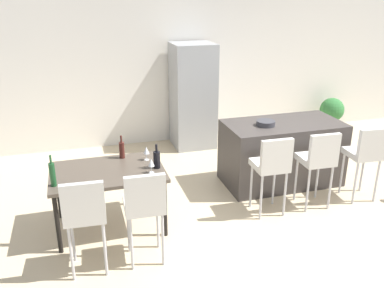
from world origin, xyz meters
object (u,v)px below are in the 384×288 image
Objects in this scene: bar_chair_middle at (318,158)px; wine_glass_left at (151,163)px; dining_chair_far at (144,203)px; dining_table at (108,176)px; wine_bottle_middle at (122,150)px; wine_bottle_right at (157,159)px; refrigerator at (193,96)px; bar_chair_right at (366,152)px; wine_glass_near at (146,150)px; potted_plant at (332,111)px; kitchen_island at (281,153)px; fruit_bowl at (266,123)px; dining_chair_near at (85,211)px; wine_bottle_far at (53,174)px; bar_chair_left at (272,164)px.

bar_chair_middle reaches higher than wine_glass_left.
dining_chair_far reaches higher than wine_glass_left.
wine_bottle_middle reaches higher than dining_table.
refrigerator is at bearing 64.62° from wine_bottle_right.
bar_chair_right is 2.87m from wine_glass_near.
bar_chair_right is 2.77m from wine_bottle_right.
wine_bottle_right reaches higher than potted_plant.
bar_chair_middle is at bearing -85.07° from kitchen_island.
refrigerator is at bearing 120.91° from bar_chair_right.
wine_glass_near is (-2.83, 0.45, 0.17)m from bar_chair_right.
fruit_bowl is at bearing 33.70° from dining_chair_far.
bar_chair_middle and bar_chair_right have the same top height.
dining_chair_near is at bearing -128.81° from wine_glass_near.
dining_table is 2.96m from refrigerator.
wine_glass_left is at bearing -160.17° from kitchen_island.
bar_chair_middle and dining_chair_far have the same top height.
refrigerator reaches higher than bar_chair_right.
kitchen_island is 2.63m from dining_chair_far.
wine_bottle_middle is (-0.07, 1.13, 0.15)m from dining_chair_far.
wine_bottle_middle is at bearing 35.46° from wine_bottle_far.
dining_table is 0.43m from wine_bottle_middle.
wine_bottle_right is (-1.40, 0.18, 0.15)m from bar_chair_left.
dining_chair_near is 1.56× the size of potted_plant.
wine_bottle_far is at bearing -157.48° from dining_table.
bar_chair_left is 1.98m from dining_table.
refrigerator reaches higher than wine_glass_left.
dining_chair_far is at bearing -143.90° from potted_plant.
dining_chair_far is 4.06× the size of fruit_bowl.
kitchen_island is 2.06m from refrigerator.
kitchen_island is at bearing 5.06° from wine_bottle_middle.
bar_chair_right is at bearing 8.34° from dining_chair_near.
bar_chair_right is (0.78, -0.81, 0.24)m from kitchen_island.
wine_bottle_far is 3.50m from refrigerator.
kitchen_island is 2.49× the size of potted_plant.
fruit_bowl is at bearing -172.42° from kitchen_island.
dining_chair_near is at bearing -114.29° from wine_bottle_middle.
dining_chair_near reaches higher than kitchen_island.
bar_chair_left reaches higher than wine_bottle_right.
bar_chair_middle is at bearing 10.34° from dining_chair_near.
fruit_bowl is (-0.38, 0.77, 0.26)m from bar_chair_middle.
potted_plant is at bearing 63.59° from bar_chair_right.
wine_glass_left is 4.91m from potted_plant.
wine_bottle_right is at bearing -50.03° from wine_bottle_middle.
bar_chair_right is 1.00× the size of dining_chair_far.
kitchen_island is 2.37m from wine_bottle_middle.
potted_plant is at bearing 31.12° from wine_bottle_right.
wine_bottle_right reaches higher than kitchen_island.
bar_chair_left is at bearing -0.78° from wine_bottle_far.
bar_chair_right is 0.57× the size of refrigerator.
potted_plant is at bearing 31.78° from wine_glass_left.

